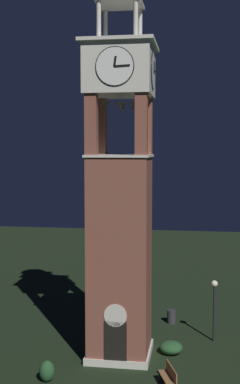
{
  "coord_description": "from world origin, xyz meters",
  "views": [
    {
      "loc": [
        3.78,
        -24.63,
        10.45
      ],
      "look_at": [
        0.0,
        0.0,
        8.32
      ],
      "focal_mm": 47.44,
      "sensor_mm": 36.0,
      "label": 1
    }
  ],
  "objects_px": {
    "park_bench": "(169,377)",
    "trash_bin": "(171,317)",
    "clock_tower": "(120,203)",
    "lamp_post": "(214,298)"
  },
  "relations": [
    {
      "from": "park_bench",
      "to": "trash_bin",
      "type": "distance_m",
      "value": 8.32
    },
    {
      "from": "park_bench",
      "to": "trash_bin",
      "type": "height_order",
      "value": "park_bench"
    },
    {
      "from": "clock_tower",
      "to": "trash_bin",
      "type": "height_order",
      "value": "clock_tower"
    },
    {
      "from": "park_bench",
      "to": "lamp_post",
      "type": "relative_size",
      "value": 0.49
    },
    {
      "from": "trash_bin",
      "to": "lamp_post",
      "type": "bearing_deg",
      "value": -45.77
    },
    {
      "from": "clock_tower",
      "to": "lamp_post",
      "type": "bearing_deg",
      "value": 29.38
    },
    {
      "from": "park_bench",
      "to": "lamp_post",
      "type": "xyz_separation_m",
      "value": [
        2.11,
        5.83,
        1.89
      ]
    },
    {
      "from": "lamp_post",
      "to": "trash_bin",
      "type": "xyz_separation_m",
      "value": [
        -2.42,
        2.49,
        -1.97
      ]
    },
    {
      "from": "park_bench",
      "to": "trash_bin",
      "type": "bearing_deg",
      "value": 92.12
    },
    {
      "from": "clock_tower",
      "to": "trash_bin",
      "type": "bearing_deg",
      "value": 65.65
    }
  ]
}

